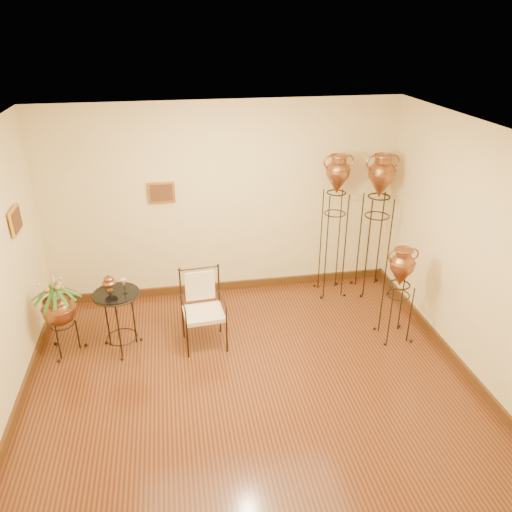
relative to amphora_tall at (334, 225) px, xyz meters
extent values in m
plane|color=brown|center=(-1.53, -2.14, -1.08)|extent=(5.00, 5.00, 0.00)
cube|color=#492A11|center=(-1.53, 0.34, -1.02)|extent=(5.00, 0.04, 0.12)
cube|color=#492A11|center=(-4.01, -2.14, -1.02)|extent=(0.04, 5.00, 0.12)
cube|color=#492A11|center=(0.95, -2.14, -1.02)|extent=(0.04, 5.00, 0.12)
cube|color=gold|center=(-2.38, 0.32, 0.52)|extent=(0.36, 0.03, 0.29)
cube|color=gold|center=(-3.99, -0.69, 0.62)|extent=(0.03, 0.36, 0.29)
cube|color=beige|center=(-1.97, -1.02, -0.63)|extent=(0.51, 0.48, 0.06)
cube|color=beige|center=(-1.97, -1.02, -0.35)|extent=(0.37, 0.06, 0.39)
cylinder|color=black|center=(-2.99, -0.92, -0.29)|extent=(0.55, 0.55, 0.02)
camera|label=1|loc=(-2.24, -6.28, 2.68)|focal=35.00mm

